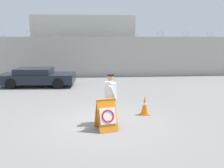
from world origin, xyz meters
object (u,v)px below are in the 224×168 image
traffic_cone_near (145,105)px  parked_car_front_coupe (37,77)px  barricade_sign (106,115)px  security_guard (111,96)px

traffic_cone_near → parked_car_front_coupe: parked_car_front_coupe is taller
barricade_sign → traffic_cone_near: bearing=28.9°
traffic_cone_near → parked_car_front_coupe: 8.69m
security_guard → traffic_cone_near: (1.47, 0.91, -0.64)m
barricade_sign → security_guard: security_guard is taller
barricade_sign → security_guard: (0.20, 0.66, 0.50)m
barricade_sign → security_guard: 0.85m
security_guard → parked_car_front_coupe: security_guard is taller
traffic_cone_near → parked_car_front_coupe: (-5.67, 6.59, 0.22)m
barricade_sign → security_guard: size_ratio=0.59×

